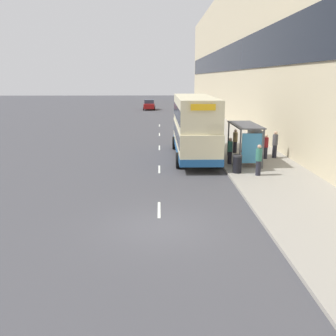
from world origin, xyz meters
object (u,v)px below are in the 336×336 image
at_px(car_0, 149,105).
at_px(pedestrian_3, 235,141).
at_px(double_decker_bus_near, 195,126).
at_px(pedestrian_1, 266,146).
at_px(pedestrian_at_shelter, 230,151).
at_px(pedestrian_2, 259,160).
at_px(pedestrian_4, 275,144).
at_px(litter_bin, 237,164).
at_px(bus_shelter, 249,136).

xyz_separation_m(car_0, pedestrian_3, (7.43, -40.38, 0.15)).
xyz_separation_m(double_decker_bus_near, pedestrian_1, (4.80, -1.04, -1.29)).
relative_size(pedestrian_at_shelter, pedestrian_2, 0.95).
bearing_deg(pedestrian_4, double_decker_bus_near, 172.67).
distance_m(pedestrian_at_shelter, pedestrian_4, 3.90).
bearing_deg(pedestrian_2, litter_bin, 150.18).
height_order(pedestrian_at_shelter, litter_bin, pedestrian_at_shelter).
xyz_separation_m(bus_shelter, car_0, (-7.60, 43.76, -1.00)).
distance_m(car_0, pedestrian_1, 43.51).
xyz_separation_m(pedestrian_1, pedestrian_2, (-1.65, -4.48, 0.05)).
bearing_deg(double_decker_bus_near, bus_shelter, -34.40).
xyz_separation_m(car_0, pedestrian_4, (9.83, -42.21, 0.21)).
distance_m(pedestrian_1, pedestrian_2, 4.77).
bearing_deg(pedestrian_3, double_decker_bus_near, -160.27).
relative_size(pedestrian_1, pedestrian_2, 0.95).
distance_m(pedestrian_1, pedestrian_4, 0.80).
bearing_deg(bus_shelter, litter_bin, -114.82).
xyz_separation_m(double_decker_bus_near, litter_bin, (2.08, -4.90, -1.61)).
relative_size(double_decker_bus_near, pedestrian_4, 5.42).
bearing_deg(pedestrian_3, litter_bin, -99.93).
bearing_deg(pedestrian_3, car_0, 100.43).
distance_m(pedestrian_at_shelter, pedestrian_3, 3.79).
height_order(bus_shelter, pedestrian_4, bus_shelter).
height_order(bus_shelter, pedestrian_3, bus_shelter).
bearing_deg(bus_shelter, pedestrian_at_shelter, -168.04).
distance_m(double_decker_bus_near, pedestrian_3, 3.55).
distance_m(pedestrian_at_shelter, litter_bin, 2.41).
bearing_deg(double_decker_bus_near, car_0, 95.92).
bearing_deg(pedestrian_4, pedestrian_1, -155.68).
bearing_deg(litter_bin, pedestrian_3, 80.07).
distance_m(bus_shelter, pedestrian_4, 2.83).
relative_size(pedestrian_at_shelter, litter_bin, 1.60).
relative_size(bus_shelter, litter_bin, 4.00).
relative_size(pedestrian_4, litter_bin, 1.77).
relative_size(car_0, litter_bin, 4.37).
distance_m(car_0, litter_bin, 46.84).
relative_size(double_decker_bus_near, pedestrian_3, 5.77).
height_order(double_decker_bus_near, pedestrian_3, double_decker_bus_near).
height_order(double_decker_bus_near, car_0, double_decker_bus_near).
bearing_deg(pedestrian_1, car_0, 102.08).
distance_m(bus_shelter, car_0, 44.43).
distance_m(pedestrian_3, litter_bin, 6.12).
distance_m(double_decker_bus_near, pedestrian_2, 6.47).
xyz_separation_m(pedestrian_2, pedestrian_3, (-0.02, 6.64, -0.02)).
bearing_deg(pedestrian_4, car_0, 103.11).
bearing_deg(car_0, double_decker_bus_near, 95.92).
relative_size(double_decker_bus_near, pedestrian_at_shelter, 5.99).
distance_m(double_decker_bus_near, car_0, 41.75).
height_order(pedestrian_1, litter_bin, pedestrian_1).
bearing_deg(double_decker_bus_near, pedestrian_3, 19.73).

